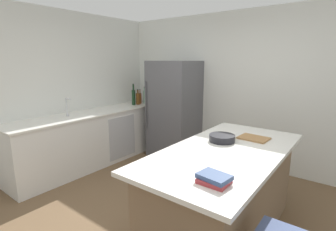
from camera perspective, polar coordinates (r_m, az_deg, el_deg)
name	(u,v)px	position (r m, az deg, el deg)	size (l,w,h in m)	color
ground_plane	(163,225)	(3.07, -1.19, -23.42)	(7.20, 7.20, 0.00)	brown
wall_rear	(245,90)	(4.50, 16.98, 5.47)	(6.00, 0.10, 2.60)	silver
wall_left	(41,92)	(4.48, -26.64, 4.68)	(0.10, 6.00, 2.60)	silver
counter_run_left	(94,138)	(4.66, -16.26, -4.80)	(0.69, 2.91, 0.92)	silver
kitchen_island	(224,192)	(2.77, 12.43, -16.44)	(1.01, 2.05, 0.93)	#7A6047
refrigerator	(174,109)	(4.76, 1.41, 1.38)	(0.82, 0.76, 1.79)	#56565B
sink_faucet	(67,106)	(4.33, -21.75, 1.93)	(0.15, 0.05, 0.30)	silver
hot_sauce_bottle	(145,98)	(5.40, -5.12, 3.89)	(0.04, 0.04, 0.22)	red
gin_bottle	(145,96)	(5.28, -5.27, 4.28)	(0.07, 0.07, 0.34)	#8CB79E
vinegar_bottle	(140,98)	(5.26, -6.30, 3.92)	(0.06, 0.06, 0.29)	#994C23
whiskey_bottle	(138,98)	(5.16, -6.77, 3.83)	(0.09, 0.09, 0.30)	brown
wine_bottle	(134,97)	(5.10, -7.75, 4.20)	(0.07, 0.07, 0.42)	#19381E
cookbook_stack	(214,179)	(1.90, 10.33, -13.83)	(0.24, 0.19, 0.07)	#A83338
mixing_bowl	(222,138)	(2.82, 12.06, -4.99)	(0.28, 0.28, 0.07)	black
cutting_board	(254,138)	(3.01, 18.72, -4.84)	(0.32, 0.26, 0.02)	#9E7042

